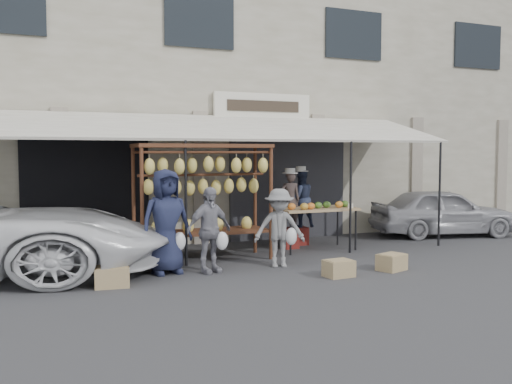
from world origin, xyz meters
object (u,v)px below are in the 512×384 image
(vendor_left, at_px, (290,200))
(customer_right, at_px, (279,228))
(customer_mid, at_px, (209,230))
(sedan, at_px, (443,212))
(crate_far, at_px, (112,277))
(produce_table, at_px, (316,209))
(customer_left, at_px, (166,221))
(vendor_right, at_px, (301,198))
(crate_near_a, at_px, (339,268))
(crate_near_b, at_px, (392,262))
(banana_rack, at_px, (204,179))

(vendor_left, height_order, customer_right, vendor_left)
(customer_mid, xyz_separation_m, sedan, (6.73, 1.93, -0.15))
(vendor_left, distance_m, crate_far, 4.70)
(sedan, bearing_deg, produce_table, 112.37)
(customer_left, distance_m, sedan, 7.62)
(vendor_right, relative_size, crate_near_a, 2.78)
(crate_near_b, bearing_deg, customer_mid, 160.89)
(produce_table, distance_m, sedan, 3.97)
(customer_right, bearing_deg, produce_table, 59.12)
(customer_right, relative_size, sedan, 0.40)
(customer_right, relative_size, crate_near_b, 2.98)
(produce_table, xyz_separation_m, crate_near_b, (0.22, -2.36, -0.73))
(customer_left, xyz_separation_m, crate_near_a, (2.59, -1.37, -0.76))
(customer_mid, relative_size, crate_far, 2.87)
(produce_table, distance_m, vendor_left, 0.62)
(vendor_right, distance_m, crate_near_a, 3.44)
(crate_near_a, bearing_deg, customer_right, 116.35)
(customer_left, bearing_deg, produce_table, 9.84)
(banana_rack, height_order, crate_near_a, banana_rack)
(banana_rack, relative_size, crate_far, 5.02)
(produce_table, height_order, vendor_left, vendor_left)
(crate_near_a, distance_m, crate_far, 3.69)
(produce_table, xyz_separation_m, vendor_left, (-0.42, 0.42, 0.18))
(vendor_right, bearing_deg, sedan, -177.97)
(crate_near_a, bearing_deg, crate_far, 168.38)
(banana_rack, xyz_separation_m, crate_near_a, (1.65, -2.22, -1.43))
(crate_near_b, relative_size, crate_far, 0.92)
(customer_left, bearing_deg, crate_near_b, -26.20)
(crate_near_b, bearing_deg, crate_far, 172.15)
(vendor_left, height_order, vendor_right, vendor_right)
(banana_rack, distance_m, customer_right, 1.76)
(customer_mid, xyz_separation_m, crate_near_a, (1.90, -1.14, -0.61))
(customer_mid, bearing_deg, vendor_right, 19.79)
(vendor_left, xyz_separation_m, customer_mid, (-2.39, -1.72, -0.31))
(banana_rack, distance_m, vendor_left, 2.29)
(vendor_right, relative_size, customer_right, 0.91)
(customer_mid, height_order, customer_right, customer_mid)
(crate_far, bearing_deg, produce_table, 20.63)
(produce_table, relative_size, customer_left, 0.95)
(banana_rack, distance_m, vendor_right, 2.79)
(customer_left, bearing_deg, customer_mid, -25.85)
(customer_mid, relative_size, customer_right, 1.05)
(produce_table, bearing_deg, crate_near_a, -110.50)
(produce_table, relative_size, crate_near_b, 3.56)
(banana_rack, distance_m, crate_far, 2.83)
(banana_rack, bearing_deg, crate_near_a, -53.43)
(banana_rack, xyz_separation_m, crate_far, (-1.96, -1.48, -1.41))
(produce_table, height_order, crate_far, produce_table)
(customer_left, xyz_separation_m, sedan, (7.42, 1.70, -0.30))
(vendor_right, height_order, customer_mid, vendor_right)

